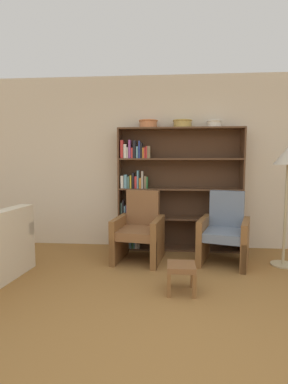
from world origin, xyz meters
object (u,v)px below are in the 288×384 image
bowl_sage (148,124)px  armchair_cushioned (224,233)px  bowl_terracotta (214,123)px  armchair_leather (139,231)px  floor_lamp (288,163)px  bowl_slate (183,123)px  footstool (181,270)px  bookshelf (169,190)px

bowl_sage → armchair_cushioned: size_ratio=0.30×
bowl_terracotta → armchair_leather: 1.98m
floor_lamp → bowl_slate: bearing=155.7°
bowl_slate → footstool: (-0.06, -1.57, -1.73)m
armchair_cushioned → bowl_slate: bearing=-26.4°
floor_lamp → bowl_sage: bearing=162.0°
bowl_terracotta → floor_lamp: bowl_terracotta is taller
bowl_sage → bowl_slate: 0.53m
bowl_slate → bookshelf: bearing=173.7°
bookshelf → floor_lamp: bookshelf is taller
bowl_terracotta → footstool: 2.40m
bookshelf → footstool: (0.14, -1.59, -0.71)m
bowl_sage → footstool: size_ratio=0.95×
bowl_terracotta → floor_lamp: 1.23m
bowl_terracotta → armchair_cushioned: bearing=-79.5°
bowl_sage → bowl_slate: size_ratio=1.00×
bowl_sage → bowl_terracotta: size_ratio=1.31×
armchair_cushioned → bowl_terracotta: bearing=-62.7°
bowl_sage → footstool: bowl_sage is taller
bowl_sage → floor_lamp: bearing=-18.0°
armchair_leather → armchair_cushioned: 1.19m
footstool → armchair_leather: bearing=118.4°
bowl_terracotta → footstool: bowl_terracotta is taller
bowl_terracotta → footstool: bearing=-108.8°
bowl_sage → armchair_leather: bowl_sage is taller
footstool → bowl_sage: bearing=106.7°
bowl_slate → armchair_leather: bearing=-138.5°
armchair_cushioned → footstool: (-0.64, -1.03, -0.17)m
bookshelf → bowl_sage: size_ratio=6.48×
bookshelf → bowl_sage: 1.08m
floor_lamp → armchair_cushioned: bearing=174.9°
armchair_leather → floor_lamp: bearing=-173.6°
bookshelf → bowl_terracotta: bowl_terracotta is taller
bookshelf → floor_lamp: 1.73m
armchair_leather → floor_lamp: (1.97, -0.07, 0.96)m
bookshelf → bowl_slate: (0.20, -0.02, 1.03)m
bowl_terracotta → armchair_cushioned: size_ratio=0.23×
armchair_leather → footstool: 1.18m
bowl_terracotta → floor_lamp: bearing=-34.9°
bookshelf → bowl_terracotta: (0.68, -0.02, 1.02)m
footstool → floor_lamp: bearing=34.0°
bowl_slate → armchair_cushioned: bowl_slate is taller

